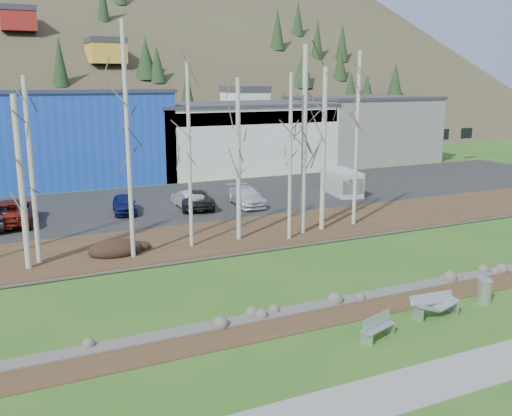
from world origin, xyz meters
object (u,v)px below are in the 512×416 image
car_2 (124,204)px  litter_bin (484,292)px  car_3 (189,199)px  bench_damaged (434,305)px  car_1 (13,211)px  bench_intact (377,327)px  seagull (418,309)px  van_white (343,182)px  car_4 (195,199)px  car_5 (246,196)px

car_2 → litter_bin: bearing=-57.6°
car_3 → bench_damaged: bearing=95.6°
car_1 → bench_damaged: bearing=131.6°
bench_intact → seagull: (2.87, 1.12, -0.23)m
car_2 → van_white: (17.19, -1.00, 0.33)m
litter_bin → car_2: (-9.84, 22.31, 0.29)m
bench_intact → car_4: 22.51m
litter_bin → car_3: car_3 is taller
van_white → seagull: bearing=-106.2°
seagull → car_1: bearing=136.8°
van_white → car_5: bearing=-166.9°
car_2 → van_white: van_white is taller
bench_damaged → seagull: size_ratio=4.77×
car_1 → bench_intact: bearing=124.8°
seagull → car_2: car_2 is taller
litter_bin → car_2: size_ratio=0.26×
car_1 → car_5: 15.67m
car_3 → car_4: 0.48m
litter_bin → car_5: (-1.30, 20.89, 0.32)m
seagull → car_5: car_5 is taller
bench_intact → car_5: car_5 is taller
bench_intact → car_3: car_3 is taller
car_2 → car_4: bearing=1.9°
car_4 → car_5: size_ratio=1.05×
car_2 → bench_damaged: bearing=-64.0°
car_4 → car_5: 3.71m
car_2 → car_3: car_3 is taller
litter_bin → van_white: size_ratio=0.21×
bench_intact → bench_damaged: size_ratio=0.83×
car_2 → car_4: car_4 is taller
litter_bin → car_4: 22.28m
car_5 → van_white: 8.66m
seagull → car_3: bearing=110.7°
car_2 → car_4: (4.93, -0.58, 0.03)m
litter_bin → van_white: (7.35, 21.30, 0.62)m
bench_damaged → car_3: (-2.56, 21.98, 0.36)m
car_1 → car_3: 11.53m
bench_intact → car_4: size_ratio=0.35×
bench_intact → seagull: bearing=3.0°
bench_damaged → car_5: bearing=90.2°
car_3 → litter_bin: bearing=102.7°
seagull → car_3: car_3 is taller
car_3 → car_4: car_4 is taller
litter_bin → car_5: car_5 is taller
litter_bin → car_3: bearing=103.8°
bench_intact → litter_bin: 6.06m
litter_bin → van_white: bearing=71.0°
bench_intact → car_5: 22.15m
litter_bin → seagull: litter_bin is taller
bench_intact → car_2: car_2 is taller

